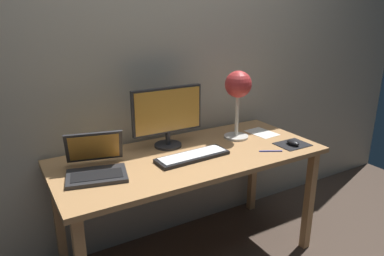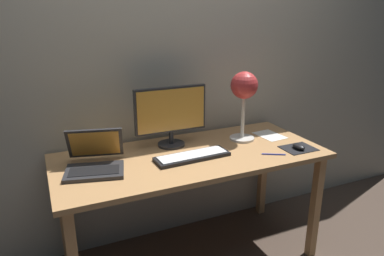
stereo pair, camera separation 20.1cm
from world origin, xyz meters
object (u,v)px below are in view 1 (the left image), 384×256
object	(u,v)px
desk_lamp	(238,89)
pen	(271,151)
keyboard_main	(193,156)
laptop	(96,162)
monitor	(167,114)
mouse	(293,142)

from	to	relation	value
desk_lamp	pen	size ratio (longest dim) A/B	3.22
keyboard_main	pen	world-z (taller)	keyboard_main
laptop	pen	distance (m)	1.02
monitor	mouse	distance (m)	0.81
monitor	laptop	bearing A→B (deg)	-163.64
keyboard_main	laptop	world-z (taller)	laptop
monitor	mouse	world-z (taller)	monitor
monitor	keyboard_main	xyz separation A→B (m)	(0.04, -0.24, -0.20)
mouse	laptop	bearing A→B (deg)	168.67
keyboard_main	mouse	xyz separation A→B (m)	(0.65, -0.14, 0.01)
laptop	mouse	xyz separation A→B (m)	(1.19, -0.24, -0.04)
desk_lamp	pen	bearing A→B (deg)	-84.51
mouse	desk_lamp	bearing A→B (deg)	126.84
monitor	mouse	size ratio (longest dim) A/B	4.76
mouse	keyboard_main	bearing A→B (deg)	167.71
keyboard_main	mouse	size ratio (longest dim) A/B	4.64
mouse	monitor	bearing A→B (deg)	150.95
desk_lamp	mouse	size ratio (longest dim) A/B	4.70
laptop	mouse	size ratio (longest dim) A/B	3.84
keyboard_main	mouse	world-z (taller)	mouse
keyboard_main	mouse	distance (m)	0.67
mouse	pen	bearing A→B (deg)	-177.12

